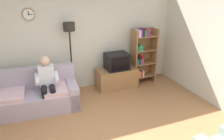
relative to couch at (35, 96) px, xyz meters
The scene contains 7 objects.
back_wall_assembly 1.71m from the couch, 34.77° to the left, with size 6.20×0.17×2.70m.
couch is the anchor object (origin of this frame).
tv_stand 2.20m from the couch, ahead, with size 1.10×0.56×0.54m.
tv 2.24m from the couch, ahead, with size 0.60×0.49×0.44m.
bookshelf 3.06m from the couch, ahead, with size 0.68×0.36×1.57m.
floor_lamp 1.57m from the couch, 25.39° to the left, with size 0.28×0.28×1.85m.
person_on_couch 0.49m from the couch, 20.80° to the right, with size 0.53×0.56×1.24m.
Camera 1 is at (-1.19, -2.99, 2.74)m, focal length 36.04 mm.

